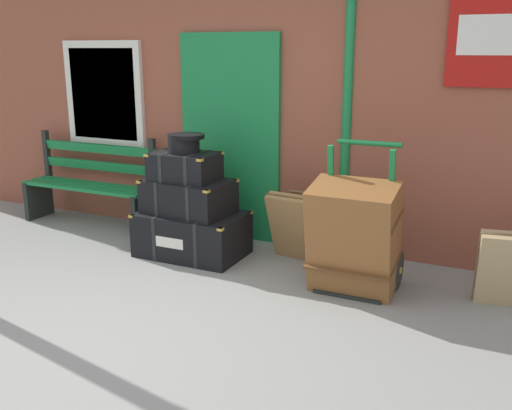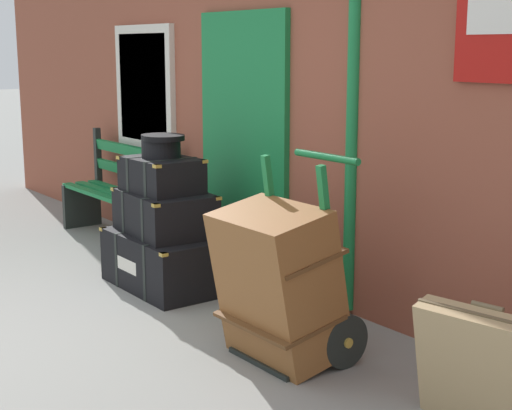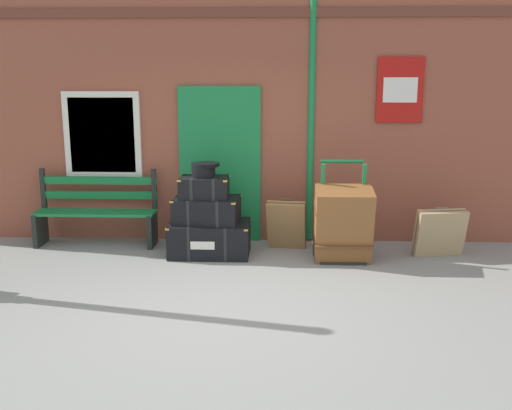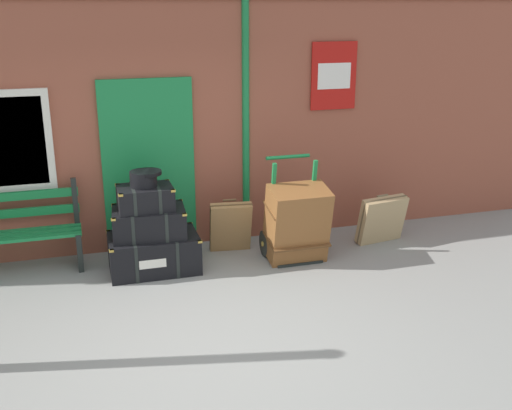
% 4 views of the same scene
% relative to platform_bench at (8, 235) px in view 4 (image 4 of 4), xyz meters
% --- Properties ---
extents(ground_plane, '(60.00, 60.00, 0.00)m').
position_rel_platform_bench_xyz_m(ground_plane, '(1.87, -2.16, -0.44)').
color(ground_plane, gray).
extents(brick_facade, '(10.40, 0.35, 3.20)m').
position_rel_platform_bench_xyz_m(brick_facade, '(1.86, 0.44, 1.15)').
color(brick_facade, brown).
rests_on(brick_facade, ground).
extents(platform_bench, '(1.60, 0.43, 1.01)m').
position_rel_platform_bench_xyz_m(platform_bench, '(0.00, 0.00, 0.00)').
color(platform_bench, '#197A3D').
rests_on(platform_bench, ground).
extents(steamer_trunk_base, '(1.01, 0.66, 0.43)m').
position_rel_platform_bench_xyz_m(steamer_trunk_base, '(1.57, -0.41, -0.23)').
color(steamer_trunk_base, black).
rests_on(steamer_trunk_base, ground).
extents(steamer_trunk_middle, '(0.85, 0.61, 0.33)m').
position_rel_platform_bench_xyz_m(steamer_trunk_middle, '(1.54, -0.40, 0.14)').
color(steamer_trunk_middle, black).
rests_on(steamer_trunk_middle, steamer_trunk_base).
extents(steamer_trunk_top, '(0.61, 0.46, 0.27)m').
position_rel_platform_bench_xyz_m(steamer_trunk_top, '(1.51, -0.41, 0.43)').
color(steamer_trunk_top, black).
rests_on(steamer_trunk_top, steamer_trunk_middle).
extents(round_hatbox, '(0.35, 0.31, 0.18)m').
position_rel_platform_bench_xyz_m(round_hatbox, '(1.51, -0.40, 0.66)').
color(round_hatbox, black).
rests_on(round_hatbox, steamer_trunk_top).
extents(porters_trolley, '(0.71, 0.56, 1.21)m').
position_rel_platform_bench_xyz_m(porters_trolley, '(3.22, -0.46, -0.17)').
color(porters_trolley, black).
rests_on(porters_trolley, ground).
extents(large_brown_trunk, '(0.70, 0.59, 0.95)m').
position_rel_platform_bench_xyz_m(large_brown_trunk, '(3.22, -0.63, 0.03)').
color(large_brown_trunk, brown).
rests_on(large_brown_trunk, ground).
extents(suitcase_beige, '(0.66, 0.37, 0.63)m').
position_rel_platform_bench_xyz_m(suitcase_beige, '(4.47, -0.37, -0.14)').
color(suitcase_beige, tan).
rests_on(suitcase_beige, ground).
extents(suitcase_oxblood, '(0.53, 0.39, 0.68)m').
position_rel_platform_bench_xyz_m(suitcase_oxblood, '(2.54, -0.15, -0.11)').
color(suitcase_oxblood, olive).
rests_on(suitcase_oxblood, ground).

